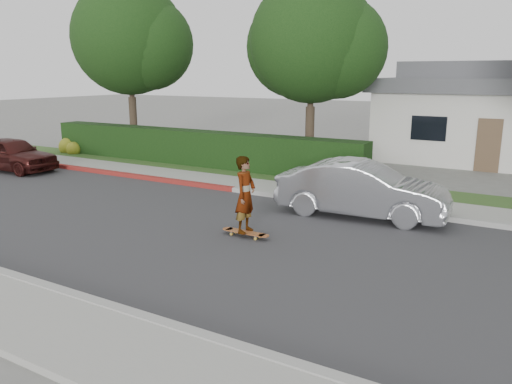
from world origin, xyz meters
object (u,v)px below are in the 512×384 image
Objects in this scene: skateboarder at (245,195)px; car_silver at (362,189)px; skateboard at (245,233)px; car_maroon at (12,154)px.

skateboarder reaches higher than car_silver.
skateboarder is 0.40× the size of car_silver.
skateboard is 0.93m from skateboarder.
skateboard is at bearing 146.26° from car_silver.
car_silver is 1.14× the size of car_maroon.
skateboard is 0.28× the size of car_silver.
skateboarder is 0.46× the size of car_maroon.
car_maroon is at bearing 75.85° from skateboarder.
car_silver is at bearing -33.05° from skateboarder.
car_silver reaches higher than skateboard.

